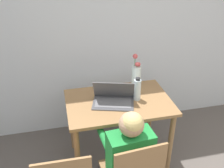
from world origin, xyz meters
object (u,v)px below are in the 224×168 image
object	(u,v)px
person_seated	(128,149)
water_bottle	(137,89)
flower_vase	(136,76)
laptop	(113,98)

from	to	relation	value
person_seated	water_bottle	distance (m)	0.61
flower_vase	water_bottle	world-z (taller)	flower_vase
laptop	flower_vase	bearing A→B (deg)	52.48
laptop	water_bottle	size ratio (longest dim) A/B	1.88
person_seated	water_bottle	bearing A→B (deg)	-118.67
person_seated	water_bottle	world-z (taller)	person_seated
laptop	water_bottle	xyz separation A→B (m)	(0.23, 0.00, 0.06)
person_seated	laptop	xyz separation A→B (m)	(0.01, 0.53, 0.14)
person_seated	water_bottle	xyz separation A→B (m)	(0.24, 0.53, 0.20)
laptop	water_bottle	world-z (taller)	water_bottle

